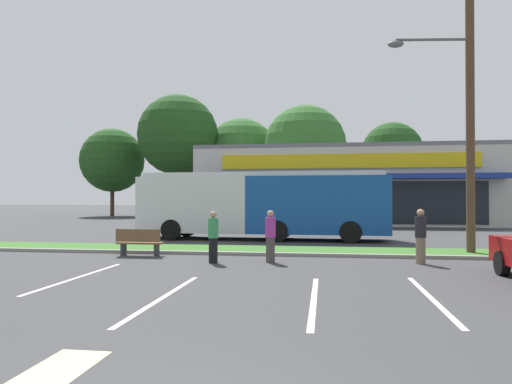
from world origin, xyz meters
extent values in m
cube|color=#386B28|center=(0.00, 14.00, 0.06)|extent=(56.00, 2.20, 0.12)
cube|color=gray|center=(0.00, 12.78, 0.06)|extent=(56.00, 0.24, 0.12)
cube|color=silver|center=(-4.65, 7.67, 0.00)|extent=(0.12, 4.80, 0.01)
cube|color=silver|center=(-1.68, 5.65, 0.00)|extent=(0.12, 4.80, 0.01)
cube|color=silver|center=(1.37, 5.92, 0.00)|extent=(0.12, 4.80, 0.01)
cube|color=silver|center=(3.72, 6.39, 0.00)|extent=(0.12, 4.80, 0.01)
cube|color=beige|center=(-1.54, 1.48, 0.00)|extent=(0.70, 1.60, 0.01)
cube|color=#BCB7AD|center=(3.15, 36.31, 2.82)|extent=(22.40, 12.43, 5.64)
cube|color=black|center=(3.15, 30.06, 1.69)|extent=(18.81, 0.08, 2.93)
cube|color=navy|center=(3.15, 29.40, 3.50)|extent=(21.05, 1.40, 0.35)
cube|color=gold|center=(3.15, 30.02, 4.63)|extent=(17.92, 0.16, 1.02)
cube|color=slate|center=(3.15, 36.31, 5.79)|extent=(22.40, 12.43, 0.30)
cylinder|color=#473323|center=(-21.75, 45.66, 1.78)|extent=(0.44, 0.44, 3.55)
sphere|color=#1E4719|center=(-21.75, 45.66, 6.19)|extent=(7.03, 7.03, 7.03)
cylinder|color=#473323|center=(-13.55, 43.58, 2.72)|extent=(0.44, 0.44, 5.44)
sphere|color=#1E4719|center=(-13.55, 43.58, 8.58)|extent=(8.36, 8.36, 8.36)
cylinder|color=#473323|center=(-7.41, 46.82, 1.84)|extent=(0.44, 0.44, 3.68)
sphere|color=#2D6026|center=(-7.41, 46.82, 6.68)|extent=(7.99, 7.99, 7.99)
cylinder|color=#473323|center=(-0.31, 42.50, 2.03)|extent=(0.44, 0.44, 4.07)
sphere|color=#2D6026|center=(-0.31, 42.50, 7.07)|extent=(8.02, 8.02, 8.02)
cylinder|color=#473323|center=(8.30, 44.97, 2.15)|extent=(0.44, 0.44, 4.29)
sphere|color=#1E4719|center=(8.30, 44.97, 6.57)|extent=(6.07, 6.07, 6.07)
cylinder|color=#4C3826|center=(6.68, 13.86, 5.31)|extent=(0.30, 0.30, 10.62)
cylinder|color=#59595B|center=(5.39, 13.71, 7.65)|extent=(2.59, 0.40, 0.10)
ellipsoid|color=#59595B|center=(4.10, 13.56, 7.50)|extent=(0.56, 0.32, 0.24)
cube|color=#144793|center=(1.27, 19.02, 1.70)|extent=(6.66, 2.73, 2.70)
cube|color=silver|center=(-4.73, 19.19, 1.70)|extent=(5.47, 2.70, 2.70)
cube|color=silver|center=(-1.43, 19.10, 3.15)|extent=(11.57, 2.61, 0.20)
cube|color=black|center=(-1.40, 20.40, 2.19)|extent=(11.03, 0.37, 1.19)
cube|color=black|center=(-7.46, 19.27, 2.02)|extent=(0.12, 2.17, 1.51)
cylinder|color=black|center=(-5.66, 18.04, 0.50)|extent=(1.01, 0.33, 1.00)
cylinder|color=black|center=(-5.59, 20.39, 0.50)|extent=(1.01, 0.33, 1.00)
cylinder|color=black|center=(-0.56, 17.90, 0.50)|extent=(1.01, 0.33, 1.00)
cylinder|color=black|center=(-0.50, 20.25, 0.50)|extent=(1.01, 0.33, 1.00)
cylinder|color=black|center=(2.73, 17.81, 0.50)|extent=(1.01, 0.33, 1.00)
cylinder|color=black|center=(2.80, 20.16, 0.50)|extent=(1.01, 0.33, 1.00)
cube|color=brown|center=(-4.82, 12.12, 0.45)|extent=(1.60, 0.45, 0.06)
cube|color=brown|center=(-4.82, 11.92, 0.73)|extent=(1.60, 0.06, 0.44)
cube|color=#333338|center=(-4.21, 12.12, 0.23)|extent=(0.08, 0.36, 0.45)
cube|color=#333338|center=(-5.43, 12.12, 0.23)|extent=(0.08, 0.36, 0.45)
cylinder|color=black|center=(6.18, 9.52, 0.32)|extent=(0.22, 0.64, 0.64)
cube|color=#0C3F1E|center=(-4.09, 25.94, 0.69)|extent=(4.26, 1.73, 0.74)
cube|color=black|center=(-3.88, 25.94, 1.30)|extent=(1.92, 1.52, 0.47)
cylinder|color=black|center=(-5.41, 25.12, 0.32)|extent=(0.64, 0.22, 0.64)
cylinder|color=black|center=(-5.41, 26.76, 0.32)|extent=(0.64, 0.22, 0.64)
cylinder|color=black|center=(-2.77, 25.12, 0.32)|extent=(0.64, 0.22, 0.64)
cylinder|color=black|center=(-2.77, 26.76, 0.32)|extent=(0.64, 0.22, 0.64)
cylinder|color=#47423D|center=(-0.11, 11.13, 0.40)|extent=(0.28, 0.28, 0.79)
cylinder|color=#99338C|center=(-0.11, 11.13, 1.11)|extent=(0.33, 0.33, 0.63)
sphere|color=tan|center=(-0.11, 11.13, 1.53)|extent=(0.22, 0.22, 0.22)
cylinder|color=#726651|center=(4.52, 11.47, 0.41)|extent=(0.29, 0.29, 0.82)
cylinder|color=black|center=(4.52, 11.47, 1.14)|extent=(0.34, 0.34, 0.65)
sphere|color=tan|center=(4.52, 11.47, 1.58)|extent=(0.22, 0.22, 0.22)
cylinder|color=black|center=(-1.86, 10.72, 0.39)|extent=(0.28, 0.28, 0.78)
cylinder|color=#338C4C|center=(-1.86, 10.72, 1.09)|extent=(0.33, 0.33, 0.62)
sphere|color=tan|center=(-1.86, 10.72, 1.51)|extent=(0.21, 0.21, 0.21)
camera|label=1|loc=(1.59, -3.60, 2.04)|focal=33.00mm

